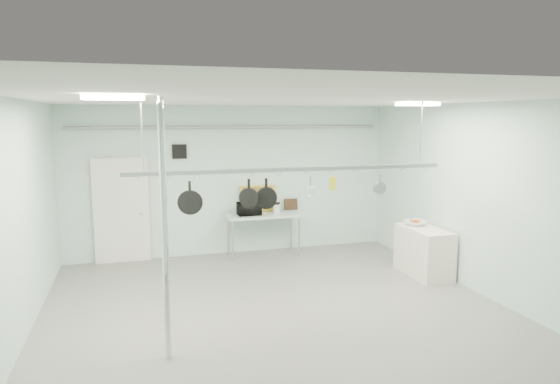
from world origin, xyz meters
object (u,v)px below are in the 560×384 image
object	(u,v)px
skillet_right	(266,193)
fruit_bowl	(415,223)
coffee_canister	(276,209)
skillet_left	(190,197)
microwave	(249,209)
chrome_pole	(165,231)
pot_rack	(293,167)
side_cabinet	(424,252)
prep_table	(263,217)
skillet_mid	(249,193)

from	to	relation	value
skillet_right	fruit_bowl	bearing A→B (deg)	25.25
coffee_canister	fruit_bowl	distance (m)	2.93
coffee_canister	skillet_left	size ratio (longest dim) A/B	0.43
microwave	skillet_left	distance (m)	3.72
chrome_pole	skillet_left	xyz separation A→B (m)	(0.41, 0.90, 0.25)
skillet_right	microwave	bearing A→B (deg)	84.31
pot_rack	fruit_bowl	xyz separation A→B (m)	(2.91, 1.37, -1.28)
side_cabinet	microwave	size ratio (longest dim) A/B	2.44
prep_table	fruit_bowl	size ratio (longest dim) A/B	4.10
coffee_canister	microwave	bearing A→B (deg)	-177.77
pot_rack	skillet_right	bearing A→B (deg)	180.00
coffee_canister	skillet_mid	xyz separation A→B (m)	(-1.35, -3.29, 0.88)
microwave	skillet_mid	distance (m)	3.45
skillet_mid	microwave	bearing A→B (deg)	103.74
skillet_mid	skillet_right	distance (m)	0.26
microwave	skillet_right	size ratio (longest dim) A/B	1.15
microwave	skillet_mid	world-z (taller)	skillet_mid
chrome_pole	pot_rack	size ratio (longest dim) A/B	0.67
skillet_right	chrome_pole	bearing A→B (deg)	-146.17
pot_rack	skillet_mid	size ratio (longest dim) A/B	11.87
side_cabinet	skillet_mid	bearing A→B (deg)	-163.05
side_cabinet	coffee_canister	xyz separation A→B (m)	(-2.26, 2.19, 0.55)
prep_table	microwave	size ratio (longest dim) A/B	3.25
pot_rack	microwave	size ratio (longest dim) A/B	9.75
coffee_canister	skillet_left	xyz separation A→B (m)	(-2.19, -3.29, 0.85)
chrome_pole	coffee_canister	bearing A→B (deg)	58.25
skillet_left	skillet_mid	distance (m)	0.84
microwave	skillet_mid	xyz separation A→B (m)	(-0.74, -3.27, 0.84)
chrome_pole	skillet_mid	world-z (taller)	chrome_pole
skillet_mid	side_cabinet	bearing A→B (deg)	43.50
chrome_pole	coffee_canister	distance (m)	4.96
pot_rack	skillet_mid	xyz separation A→B (m)	(-0.66, 0.00, -0.35)
skillet_right	coffee_canister	bearing A→B (deg)	74.35
skillet_mid	prep_table	bearing A→B (deg)	98.74
prep_table	skillet_left	bearing A→B (deg)	-119.86
prep_table	skillet_mid	world-z (taller)	skillet_mid
skillet_left	skillet_right	distance (m)	1.09
chrome_pole	microwave	distance (m)	4.65
microwave	skillet_left	size ratio (longest dim) A/B	1.07
coffee_canister	fruit_bowl	xyz separation A→B (m)	(2.21, -1.92, -0.06)
side_cabinet	skillet_left	bearing A→B (deg)	-166.10
pot_rack	skillet_mid	world-z (taller)	pot_rack
prep_table	pot_rack	size ratio (longest dim) A/B	0.33
microwave	chrome_pole	bearing A→B (deg)	63.94
prep_table	fruit_bowl	xyz separation A→B (m)	(2.51, -1.93, 0.12)
microwave	skillet_right	bearing A→B (deg)	80.91
skillet_left	fruit_bowl	bearing A→B (deg)	27.19
fruit_bowl	skillet_mid	size ratio (longest dim) A/B	0.96
prep_table	fruit_bowl	bearing A→B (deg)	-37.61
coffee_canister	side_cabinet	bearing A→B (deg)	-44.14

